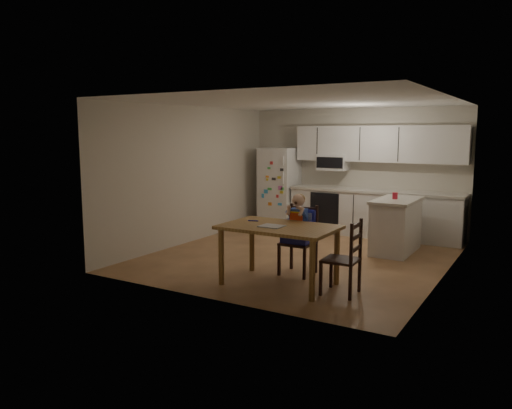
{
  "coord_description": "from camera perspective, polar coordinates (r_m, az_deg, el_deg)",
  "views": [
    {
      "loc": [
        3.46,
        -7.27,
        2.02
      ],
      "look_at": [
        -0.29,
        -0.95,
        0.96
      ],
      "focal_mm": 35.0,
      "sensor_mm": 36.0,
      "label": 1
    }
  ],
  "objects": [
    {
      "name": "room",
      "position": [
        8.52,
        6.62,
        2.99
      ],
      "size": [
        4.52,
        5.01,
        2.51
      ],
      "color": "brown",
      "rests_on": "ground"
    },
    {
      "name": "refrigerator",
      "position": [
        10.73,
        2.68,
        1.96
      ],
      "size": [
        0.72,
        0.7,
        1.7
      ],
      "primitive_type": "cube",
      "color": "silver",
      "rests_on": "ground"
    },
    {
      "name": "napkin",
      "position": [
        6.52,
        1.81,
        -2.48
      ],
      "size": [
        0.3,
        0.26,
        0.01
      ],
      "primitive_type": "cube",
      "color": "#B3B3B8",
      "rests_on": "dining_table"
    },
    {
      "name": "chair_booster",
      "position": [
        7.15,
        5.0,
        -2.41
      ],
      "size": [
        0.44,
        0.44,
        1.16
      ],
      "rotation": [
        0.0,
        0.0,
        0.01
      ],
      "color": "black",
      "rests_on": "ground"
    },
    {
      "name": "toddler_spoon",
      "position": [
        6.91,
        -0.43,
        -1.85
      ],
      "size": [
        0.12,
        0.06,
        0.02
      ],
      "primitive_type": "cylinder",
      "rotation": [
        0.0,
        1.57,
        0.35
      ],
      "color": "#2228AA",
      "rests_on": "dining_table"
    },
    {
      "name": "dining_table",
      "position": [
        6.61,
        2.66,
        -3.35
      ],
      "size": [
        1.49,
        0.96,
        0.8
      ],
      "color": "olive",
      "rests_on": "ground"
    },
    {
      "name": "red_cup",
      "position": [
        8.7,
        15.61,
        0.97
      ],
      "size": [
        0.09,
        0.09,
        0.11
      ],
      "primitive_type": "cylinder",
      "color": "red",
      "rests_on": "kitchen_island"
    },
    {
      "name": "kitchen_run",
      "position": [
        10.02,
        13.34,
        1.46
      ],
      "size": [
        3.37,
        0.62,
        2.15
      ],
      "color": "silver",
      "rests_on": "ground"
    },
    {
      "name": "kitchen_island",
      "position": [
        8.79,
        15.71,
        -2.31
      ],
      "size": [
        0.65,
        1.23,
        0.91
      ],
      "color": "silver",
      "rests_on": "ground"
    },
    {
      "name": "chair_side",
      "position": [
        6.32,
        10.5,
        -5.48
      ],
      "size": [
        0.44,
        0.44,
        0.95
      ],
      "rotation": [
        0.0,
        0.0,
        -1.53
      ],
      "color": "black",
      "rests_on": "ground"
    }
  ]
}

